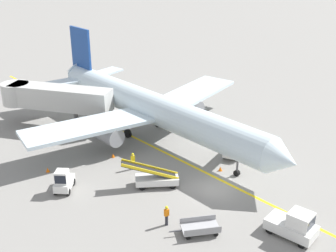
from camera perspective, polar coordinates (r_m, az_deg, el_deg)
The scene contains 16 objects.
ground_plane at distance 38.77m, azimuth 6.35°, elevation -8.14°, with size 300.00×300.00×0.00m, color gray.
taxi_line_yellow at distance 42.44m, azimuth 2.67°, elevation -5.01°, with size 0.30×80.00×0.01m, color yellow.
airliner at distance 46.99m, azimuth -2.23°, elevation 2.50°, with size 27.92×34.94×10.10m.
jet_bridge at distance 51.41m, azimuth -15.33°, elevation 3.68°, with size 10.92×10.67×4.85m.
pushback_tug at distance 33.73m, azimuth 16.25°, elevation -12.39°, with size 3.05×4.04×2.20m.
baggage_tug_near_wing at distance 38.81m, azimuth -13.58°, elevation -7.08°, with size 2.38×2.72×2.10m.
belt_loader_forward_hold at distance 38.55m, azimuth -1.65°, elevation -6.84°, with size 5.08×3.19×2.59m.
belt_loader_aft_hold at distance 44.41m, azimuth 8.66°, elevation -2.79°, with size 4.64×4.16×2.59m.
baggage_cart_loaded at distance 33.15m, azimuth 4.24°, elevation -13.19°, with size 3.82×2.36×0.94m.
ground_crew_marshaller at distance 41.23m, azimuth -4.64°, elevation -4.55°, with size 0.36×0.24×1.70m.
ground_crew_wing_walker at distance 33.61m, azimuth -0.19°, elevation -11.61°, with size 0.36×0.24×1.70m.
safety_cone_nose_left at distance 42.48m, azimuth -15.53°, elevation -5.57°, with size 0.36×0.36×0.44m, color orange.
safety_cone_nose_right at distance 49.84m, azimuth 1.46°, elevation -0.20°, with size 0.36×0.36×0.44m, color orange.
safety_cone_wingtip_left at distance 50.15m, azimuth 3.03°, elevation -0.07°, with size 0.36×0.36×0.44m, color orange.
safety_cone_wingtip_right at distance 41.43m, azimuth 6.90°, elevation -5.59°, with size 0.36×0.36×0.44m, color orange.
safety_cone_tail_area at distance 43.90m, azimuth -7.24°, elevation -3.85°, with size 0.36×0.36×0.44m, color orange.
Camera 1 is at (-19.59, -26.64, 20.24)m, focal length 46.35 mm.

